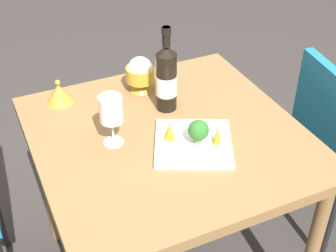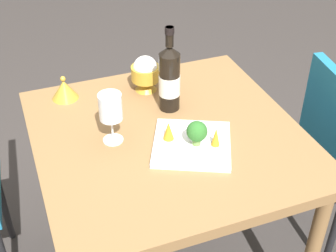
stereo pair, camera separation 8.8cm
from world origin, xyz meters
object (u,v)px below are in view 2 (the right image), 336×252
Objects in this scene: broccoli_floret at (197,132)px; carrot_garnish_right at (168,131)px; rice_bowl_lid at (64,89)px; serving_plate at (192,144)px; wine_glass at (110,108)px; rice_bowl at (145,73)px; wine_bottle at (169,78)px; carrot_garnish_left at (216,137)px.

broccoli_floret is 0.10m from carrot_garnish_right.
serving_plate is (-0.33, 0.44, -0.03)m from rice_bowl_lid.
wine_glass is 1.26× the size of rice_bowl.
rice_bowl_lid is (0.30, -0.05, -0.04)m from rice_bowl.
wine_bottle reaches higher than broccoli_floret.
wine_bottle is 3.70× the size of broccoli_floret.
broccoli_floret is at bearing 150.74° from wine_glass.
carrot_garnish_left is at bearing 148.39° from serving_plate.
rice_bowl is at bearing -85.97° from serving_plate.
serving_plate is 5.11× the size of carrot_garnish_right.
serving_plate is at bearing 94.03° from rice_bowl.
serving_plate is at bearing 152.56° from wine_glass.
rice_bowl is at bearing -96.17° from carrot_garnish_right.
carrot_garnish_left is (-0.40, 0.48, 0.01)m from rice_bowl_lid.
carrot_garnish_left is (-0.05, 0.28, -0.08)m from wine_bottle.
rice_bowl is at bearing -84.80° from broccoli_floret.
wine_bottle is 0.29m from carrot_garnish_left.
carrot_garnish_right is at bearing 83.83° from rice_bowl.
rice_bowl is at bearing -127.33° from wine_glass.
rice_bowl_lid reaches higher than carrot_garnish_left.
broccoli_floret is at bearing -24.34° from carrot_garnish_left.
carrot_garnish_left and carrot_garnish_right have the same top height.
broccoli_floret is at bearing 89.32° from wine_bottle.
carrot_garnish_left is 0.16m from carrot_garnish_right.
wine_bottle is 3.18× the size of rice_bowl_lid.
broccoli_floret is 1.31× the size of carrot_garnish_left.
wine_bottle is 0.22m from carrot_garnish_right.
rice_bowl_lid is at bearing -53.05° from serving_plate.
wine_glass reaches higher than carrot_garnish_right.
rice_bowl_lid is at bearing -9.35° from rice_bowl.
wine_glass is at bearing 107.09° from rice_bowl_lid.
rice_bowl_lid is 0.48m from carrot_garnish_right.
wine_glass reaches higher than carrot_garnish_left.
rice_bowl is 1.42× the size of rice_bowl_lid.
broccoli_floret is at bearing 95.20° from rice_bowl.
rice_bowl_lid is 0.57m from broccoli_floret.
carrot_garnish_right is (0.08, 0.19, -0.08)m from wine_bottle.
wine_glass is 0.35m from carrot_garnish_left.
wine_glass reaches higher than rice_bowl_lid.
serving_plate is at bearing 126.95° from rice_bowl_lid.
wine_bottle is at bearing -92.97° from serving_plate.
carrot_garnish_right is at bearing 123.96° from rice_bowl_lid.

